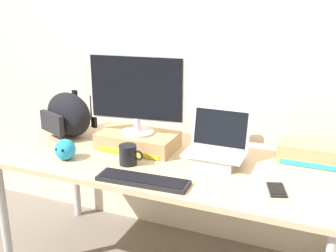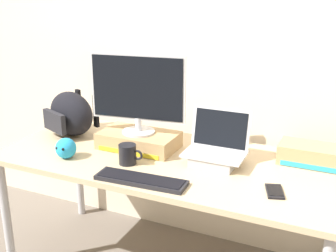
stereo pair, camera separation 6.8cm
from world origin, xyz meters
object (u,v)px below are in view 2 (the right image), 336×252
Objects in this scene: messenger_backpack at (71,114)px; cell_phone at (275,191)px; open_laptop at (216,154)px; desktop_monitor at (138,92)px; toner_box_yellow at (139,140)px; plush_toy at (66,148)px; coffee_mug at (128,154)px; toner_box_cyan at (311,154)px; external_keyboard at (141,180)px.

messenger_backpack reaches higher than cell_phone.
desktop_monitor is at bearing 175.90° from open_laptop.
desktop_monitor reaches higher than messenger_backpack.
toner_box_yellow is 0.41m from plush_toy.
plush_toy reaches higher than cell_phone.
toner_box_cyan is at bearing 24.86° from coffee_mug.
open_laptop reaches higher than toner_box_cyan.
open_laptop is at bearing 51.82° from external_keyboard.
plush_toy is (0.20, -0.32, -0.08)m from messenger_backpack.
desktop_monitor is at bearing 145.76° from cell_phone.
coffee_mug is 0.42× the size of toner_box_cyan.
toner_box_yellow is at bearing 104.34° from coffee_mug.
cell_phone is 1.10m from plush_toy.
open_laptop reaches higher than messenger_backpack.
plush_toy is at bearing -133.67° from toner_box_yellow.
messenger_backpack reaches higher than coffee_mug.
coffee_mug is at bearing -155.14° from toner_box_cyan.
external_keyboard is 1.40× the size of toner_box_cyan.
messenger_backpack reaches higher than toner_box_yellow.
desktop_monitor is 0.54m from open_laptop.
desktop_monitor reaches higher than external_keyboard.
toner_box_cyan reaches higher than external_keyboard.
external_keyboard is at bearing -141.11° from toner_box_cyan.
plush_toy is at bearing 164.85° from cell_phone.
desktop_monitor is at bearing 18.68° from messenger_backpack.
cell_phone is 0.48× the size of toner_box_cyan.
cell_phone is (1.30, -0.26, -0.13)m from messenger_backpack.
messenger_backpack is (-0.48, 0.03, 0.09)m from toner_box_yellow.
open_laptop is 0.45m from coffee_mug.
desktop_monitor is 4.83× the size of plush_toy.
desktop_monitor is at bearing -169.16° from toner_box_cyan.
open_laptop is 2.02× the size of cell_phone.
toner_box_cyan is (0.70, 0.56, 0.04)m from external_keyboard.
external_keyboard is at bearing -8.36° from messenger_backpack.
messenger_backpack is 1.33m from cell_phone.
open_laptop reaches higher than plush_toy.
messenger_backpack is at bearing 176.01° from open_laptop.
open_laptop is 0.69× the size of external_keyboard.
messenger_backpack is (-0.48, 0.03, -0.19)m from desktop_monitor.
cell_phone is 1.38× the size of plush_toy.
coffee_mug reaches higher than toner_box_cyan.
plush_toy reaches higher than toner_box_cyan.
toner_box_cyan is (1.40, 0.15, -0.08)m from messenger_backpack.
desktop_monitor reaches higher than toner_box_yellow.
toner_box_yellow is 0.49m from messenger_backpack.
toner_box_yellow is at bearing 18.81° from messenger_backpack.
open_laptop is at bearing 19.33° from plush_toy.
toner_box_cyan is (0.45, 0.21, -0.01)m from open_laptop.
toner_box_yellow is 0.97× the size of external_keyboard.
desktop_monitor is 0.49m from plush_toy.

